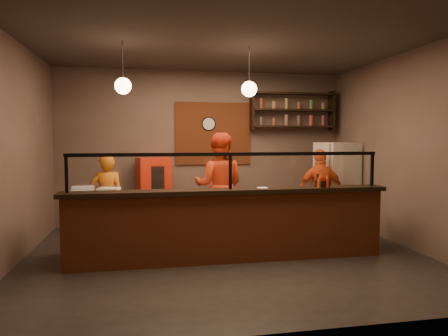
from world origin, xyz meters
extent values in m
plane|color=black|center=(0.00, 0.00, 0.00)|extent=(6.00, 6.00, 0.00)
plane|color=#3B352D|center=(0.00, 0.00, 3.20)|extent=(6.00, 6.00, 0.00)
plane|color=#6A564D|center=(0.00, 2.50, 1.60)|extent=(6.00, 0.00, 6.00)
plane|color=#6A564D|center=(-3.00, 0.00, 1.60)|extent=(0.00, 5.00, 5.00)
plane|color=#6A564D|center=(3.00, 0.00, 1.60)|extent=(0.00, 5.00, 5.00)
plane|color=#6A564D|center=(0.00, -2.50, 1.60)|extent=(6.00, 0.00, 6.00)
cube|color=#984521|center=(0.20, 2.47, 1.90)|extent=(1.60, 0.04, 1.30)
cube|color=#984521|center=(0.00, -0.30, 0.50)|extent=(4.60, 0.25, 1.00)
cube|color=black|center=(0.00, -0.30, 1.03)|extent=(4.70, 0.37, 0.06)
cube|color=gray|center=(0.00, 0.20, 0.42)|extent=(4.60, 0.75, 0.85)
cube|color=white|center=(0.00, 0.20, 0.88)|extent=(4.60, 0.75, 0.05)
cube|color=white|center=(0.00, -0.30, 1.31)|extent=(4.40, 0.02, 0.50)
cube|color=black|center=(0.00, -0.30, 1.56)|extent=(4.50, 0.05, 0.05)
cube|color=black|center=(-2.22, -0.30, 1.31)|extent=(0.04, 0.04, 0.50)
cube|color=black|center=(0.00, -0.30, 1.31)|extent=(0.04, 0.04, 0.50)
cube|color=black|center=(2.22, -0.30, 1.31)|extent=(0.04, 0.04, 0.50)
cube|color=black|center=(1.90, 2.32, 2.05)|extent=(1.80, 0.28, 0.04)
cube|color=black|center=(1.90, 2.32, 2.40)|extent=(1.80, 0.28, 0.04)
cube|color=black|center=(1.90, 2.32, 2.75)|extent=(1.80, 0.28, 0.04)
cube|color=black|center=(1.00, 2.32, 2.40)|extent=(0.04, 0.28, 0.85)
cube|color=black|center=(2.80, 2.32, 2.40)|extent=(0.04, 0.28, 0.85)
cylinder|color=black|center=(0.10, 2.46, 2.10)|extent=(0.30, 0.04, 0.30)
cylinder|color=black|center=(-1.50, 0.20, 2.90)|extent=(0.01, 0.01, 0.60)
sphere|color=#FFB48C|center=(-1.50, 0.20, 2.55)|extent=(0.24, 0.24, 0.24)
cylinder|color=black|center=(0.40, 0.20, 2.90)|extent=(0.01, 0.01, 0.60)
sphere|color=#FFB48C|center=(0.40, 0.20, 2.55)|extent=(0.24, 0.24, 0.24)
imported|color=orange|center=(-1.85, 1.12, 0.76)|extent=(0.57, 0.38, 1.53)
imported|color=red|center=(0.08, 1.09, 0.95)|extent=(1.08, 0.94, 1.89)
imported|color=#EA5216|center=(2.05, 1.17, 0.80)|extent=(0.94, 0.41, 1.59)
cube|color=beige|center=(2.60, 1.61, 0.86)|extent=(0.83, 0.79, 1.71)
cube|color=red|center=(-1.07, 2.15, 0.71)|extent=(0.72, 0.68, 1.42)
cylinder|color=beige|center=(0.82, 0.26, 0.91)|extent=(0.61, 0.61, 0.01)
cube|color=white|center=(-1.74, 0.27, 0.98)|extent=(0.34, 0.29, 0.15)
cube|color=silver|center=(-2.12, 0.40, 0.98)|extent=(0.35, 0.30, 0.16)
cube|color=silver|center=(-2.15, -0.06, 0.97)|extent=(0.33, 0.29, 0.14)
cylinder|color=yellow|center=(-0.84, 0.36, 0.93)|extent=(0.35, 0.19, 0.06)
cube|color=black|center=(1.39, -0.33, 1.11)|extent=(0.22, 0.20, 0.10)
cylinder|color=black|center=(1.32, -0.33, 1.16)|extent=(0.05, 0.05, 0.20)
cylinder|color=silver|center=(0.48, -0.30, 1.07)|extent=(0.21, 0.21, 0.01)
camera|label=1|loc=(-1.14, -5.87, 1.76)|focal=32.00mm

